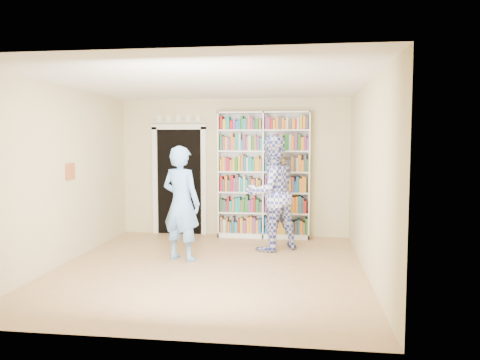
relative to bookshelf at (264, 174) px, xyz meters
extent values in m
plane|color=#AB7A52|center=(-0.61, -2.34, -1.23)|extent=(5.00, 5.00, 0.00)
plane|color=white|center=(-0.61, -2.34, 1.47)|extent=(5.00, 5.00, 0.00)
plane|color=beige|center=(-0.61, 0.16, 0.12)|extent=(4.50, 0.00, 4.50)
plane|color=beige|center=(-2.86, -2.34, 0.12)|extent=(0.00, 5.00, 5.00)
plane|color=beige|center=(1.64, -2.34, 0.12)|extent=(0.00, 5.00, 5.00)
cube|color=white|center=(0.00, 0.00, -0.01)|extent=(1.76, 0.33, 2.43)
cube|color=white|center=(0.00, 0.00, -0.01)|extent=(0.03, 0.33, 2.43)
cube|color=black|center=(-1.71, 0.14, -0.18)|extent=(0.90, 0.03, 2.10)
cube|color=white|center=(-2.21, 0.12, -0.18)|extent=(0.10, 0.06, 2.20)
cube|color=white|center=(-1.21, 0.12, -0.18)|extent=(0.10, 0.06, 2.20)
cube|color=white|center=(-1.71, 0.12, 0.92)|extent=(1.10, 0.06, 0.10)
cube|color=white|center=(-1.71, 0.12, 1.02)|extent=(1.10, 0.08, 0.02)
cube|color=brown|center=(-2.84, -2.14, 0.17)|extent=(0.03, 0.25, 0.25)
imported|color=#679EE5|center=(-1.14, -1.90, -0.33)|extent=(0.76, 0.63, 1.80)
imported|color=#313898|center=(0.21, -1.04, -0.24)|extent=(1.21, 1.17, 1.97)
cube|color=white|center=(0.28, -1.22, -0.29)|extent=(0.18, 0.10, 0.28)
camera|label=1|loc=(0.73, -8.97, 0.65)|focal=35.00mm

